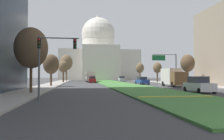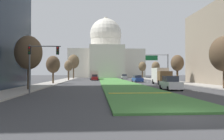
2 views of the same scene
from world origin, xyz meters
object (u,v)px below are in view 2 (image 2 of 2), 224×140
Objects in this scene: sedan_distant at (95,78)px; street_tree_right_near at (224,54)px; street_tree_left_distant at (74,62)px; box_truck_delivery at (161,76)px; traffic_light_near_left at (38,58)px; street_tree_right_far at (156,67)px; street_tree_left_far at (69,66)px; sedan_midblock at (137,79)px; city_bus at (94,74)px; sedan_lead_stopped at (171,84)px; street_tree_right_distant at (142,67)px; capitol_building at (106,56)px; street_tree_left_mid at (53,65)px; overhead_guide_sign at (160,62)px; street_tree_left_near at (29,53)px; sedan_far_horizon at (124,77)px; street_tree_right_mid at (177,63)px.

street_tree_right_near is at bearing -64.01° from sedan_distant.
street_tree_left_distant is 1.37× the size of box_truck_delivery.
street_tree_right_far is at bearing 60.39° from traffic_light_near_left.
street_tree_left_far is 1.25× the size of sedan_midblock.
sedan_distant is 0.42× the size of city_bus.
sedan_lead_stopped is 0.38× the size of city_bus.
street_tree_right_distant is at bearing 82.15° from sedan_lead_stopped.
sedan_distant is at bearing 105.59° from sedan_lead_stopped.
street_tree_left_far is (-12.58, -42.72, -6.09)m from capitol_building.
sedan_lead_stopped is (17.76, -36.45, -3.33)m from street_tree_left_far.
street_tree_left_mid is 29.50m from city_bus.
sedan_lead_stopped is at bearing -42.51° from street_tree_left_mid.
street_tree_left_far is at bearing 124.90° from street_tree_right_near.
overhead_guide_sign is at bearing 51.92° from traffic_light_near_left.
overhead_guide_sign is 30.64m from street_tree_left_near.
box_truck_delivery is at bearing 78.55° from sedan_lead_stopped.
capitol_building reaches higher than sedan_distant.
street_tree_right_near is 0.83× the size of street_tree_left_distant.
street_tree_right_far is 23.55m from box_truck_delivery.
street_tree_right_near is 8.48m from sedan_lead_stopped.
street_tree_left_near is 1.22× the size of street_tree_left_far.
box_truck_delivery is (-4.68, 13.59, -3.16)m from street_tree_right_near.
sedan_far_horizon is at bearing 48.70° from sedan_distant.
street_tree_right_near is 17.78m from street_tree_right_mid.
street_tree_right_mid reaches higher than sedan_far_horizon.
box_truck_delivery is at bearing -60.18° from sedan_distant.
street_tree_right_far is at bearing -24.86° from city_bus.
overhead_guide_sign is 0.74× the size of street_tree_left_distant.
street_tree_right_far is at bearing -88.07° from street_tree_right_distant.
overhead_guide_sign is at bearing -34.71° from street_tree_left_far.
street_tree_right_near reaches higher than box_truck_delivery.
street_tree_right_near is at bearing -80.88° from capitol_building.
street_tree_left_distant is (-12.72, -27.21, -4.07)m from capitol_building.
sedan_lead_stopped is at bearing -77.09° from city_bus.
sedan_lead_stopped is 24.18m from sedan_midblock.
capitol_building is 62.74m from street_tree_right_mid.
street_tree_right_near is 53.13m from street_tree_right_distant.
sedan_midblock is (-7.41, 23.92, -4.06)m from street_tree_right_near.
overhead_guide_sign reaches higher than city_bus.
street_tree_right_near is 1.60× the size of sedan_far_horizon.
sedan_midblock is 23.48m from city_bus.
traffic_light_near_left is 0.90× the size of street_tree_left_far.
box_truck_delivery is (2.80, 13.85, 0.82)m from sedan_lead_stopped.
street_tree_left_near is 30.11m from sedan_midblock.
street_tree_right_distant is (23.19, 58.47, 0.72)m from traffic_light_near_left.
street_tree_left_distant reaches higher than sedan_distant.
traffic_light_near_left is 16.89m from sedan_lead_stopped.
capitol_building reaches higher than street_tree_left_mid.
traffic_light_near_left is at bearing -87.34° from street_tree_left_far.
street_tree_left_near reaches higher than overhead_guide_sign.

